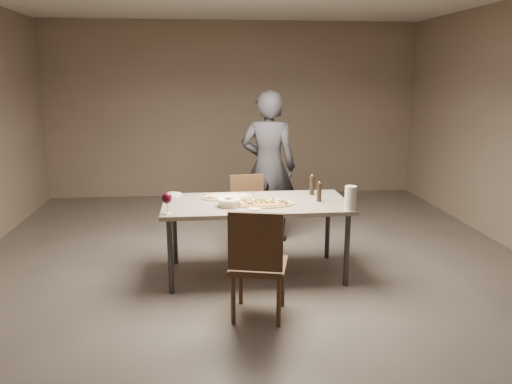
{
  "coord_description": "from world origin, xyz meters",
  "views": [
    {
      "loc": [
        -0.49,
        -4.69,
        1.96
      ],
      "look_at": [
        0.0,
        0.0,
        0.85
      ],
      "focal_mm": 35.0,
      "sensor_mm": 36.0,
      "label": 1
    }
  ],
  "objects": [
    {
      "name": "ham_pizza",
      "position": [
        -0.27,
        0.18,
        0.77
      ],
      "size": [
        0.52,
        0.29,
        0.04
      ],
      "rotation": [
        0.0,
        0.0,
        -0.26
      ],
      "color": "tan",
      "rests_on": "dining_table"
    },
    {
      "name": "wine_glass",
      "position": [
        -0.83,
        -0.34,
        0.89
      ],
      "size": [
        0.09,
        0.09,
        0.2
      ],
      "rotation": [
        0.0,
        0.0,
        -0.0
      ],
      "color": "silver",
      "rests_on": "dining_table"
    },
    {
      "name": "chair_far",
      "position": [
        -0.01,
        0.72,
        0.48
      ],
      "size": [
        0.45,
        0.45,
        0.86
      ],
      "rotation": [
        0.0,
        0.0,
        3.27
      ],
      "color": "#412B1B",
      "rests_on": "ground"
    },
    {
      "name": "pepper_mill_right",
      "position": [
        0.62,
        -0.04,
        0.85
      ],
      "size": [
        0.05,
        0.05,
        0.2
      ],
      "rotation": [
        0.0,
        0.0,
        -0.17
      ],
      "color": "black",
      "rests_on": "dining_table"
    },
    {
      "name": "zucchini_pizza",
      "position": [
        0.07,
        -0.12,
        0.77
      ],
      "size": [
        0.55,
        0.3,
        0.05
      ],
      "rotation": [
        0.0,
        0.0,
        -0.05
      ],
      "color": "tan",
      "rests_on": "dining_table"
    },
    {
      "name": "oil_dish",
      "position": [
        -0.04,
        -0.28,
        0.76
      ],
      "size": [
        0.12,
        0.12,
        0.01
      ],
      "rotation": [
        0.0,
        0.0,
        0.08
      ],
      "color": "white",
      "rests_on": "dining_table"
    },
    {
      "name": "pepper_mill_left",
      "position": [
        0.61,
        0.25,
        0.85
      ],
      "size": [
        0.06,
        0.06,
        0.21
      ],
      "rotation": [
        0.0,
        0.0,
        0.25
      ],
      "color": "black",
      "rests_on": "dining_table"
    },
    {
      "name": "diner",
      "position": [
        0.26,
        1.09,
        0.9
      ],
      "size": [
        0.74,
        0.57,
        1.8
      ],
      "primitive_type": "imported",
      "rotation": [
        0.0,
        0.0,
        2.91
      ],
      "color": "black",
      "rests_on": "ground"
    },
    {
      "name": "chair_near",
      "position": [
        -0.09,
        -0.96,
        0.53
      ],
      "size": [
        0.54,
        0.54,
        0.94
      ],
      "rotation": [
        0.0,
        0.0,
        -0.24
      ],
      "color": "#412B1B",
      "rests_on": "ground"
    },
    {
      "name": "dining_table",
      "position": [
        0.0,
        0.0,
        0.69
      ],
      "size": [
        1.8,
        0.9,
        0.75
      ],
      "color": "gray",
      "rests_on": "ground"
    },
    {
      "name": "side_plate",
      "position": [
        -0.83,
        0.38,
        0.76
      ],
      "size": [
        0.19,
        0.19,
        0.01
      ],
      "rotation": [
        0.0,
        0.0,
        -0.24
      ],
      "color": "white",
      "rests_on": "dining_table"
    },
    {
      "name": "bread_basket",
      "position": [
        -0.27,
        -0.14,
        0.8
      ],
      "size": [
        0.23,
        0.23,
        0.08
      ],
      "rotation": [
        0.0,
        0.0,
        0.01
      ],
      "color": "beige",
      "rests_on": "dining_table"
    },
    {
      "name": "carafe",
      "position": [
        0.83,
        -0.38,
        0.86
      ],
      "size": [
        0.11,
        0.11,
        0.22
      ],
      "rotation": [
        0.0,
        0.0,
        0.24
      ],
      "color": "silver",
      "rests_on": "dining_table"
    },
    {
      "name": "room",
      "position": [
        0.0,
        0.0,
        1.4
      ],
      "size": [
        7.0,
        7.0,
        7.0
      ],
      "color": "#605852",
      "rests_on": "ground"
    }
  ]
}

